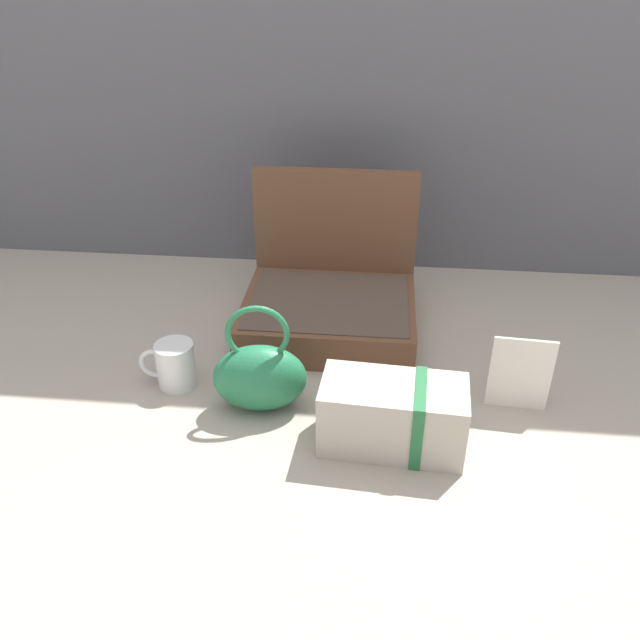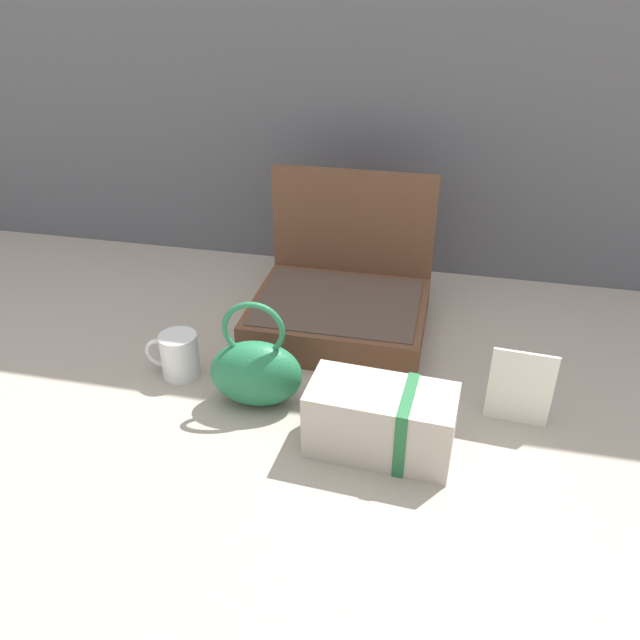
% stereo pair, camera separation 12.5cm
% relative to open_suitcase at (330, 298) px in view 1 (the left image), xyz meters
% --- Properties ---
extents(ground_plane, '(6.00, 6.00, 0.00)m').
position_rel_open_suitcase_xyz_m(ground_plane, '(0.00, -0.22, -0.07)').
color(ground_plane, '#9E9384').
extents(open_suitcase, '(0.39, 0.34, 0.34)m').
position_rel_open_suitcase_xyz_m(open_suitcase, '(0.00, 0.00, 0.00)').
color(open_suitcase, brown).
rests_on(open_suitcase, ground_plane).
extents(teal_pouch_handbag, '(0.19, 0.12, 0.23)m').
position_rel_open_suitcase_xyz_m(teal_pouch_handbag, '(-0.11, -0.33, 0.00)').
color(teal_pouch_handbag, '#237247').
rests_on(teal_pouch_handbag, ground_plane).
extents(cream_toiletry_bag, '(0.26, 0.14, 0.13)m').
position_rel_open_suitcase_xyz_m(cream_toiletry_bag, '(0.15, -0.41, -0.01)').
color(cream_toiletry_bag, '#B2A899').
rests_on(cream_toiletry_bag, ground_plane).
extents(coffee_mug, '(0.12, 0.08, 0.10)m').
position_rel_open_suitcase_xyz_m(coffee_mug, '(-0.29, -0.27, -0.02)').
color(coffee_mug, silver).
rests_on(coffee_mug, ground_plane).
extents(info_card_left, '(0.12, 0.01, 0.16)m').
position_rel_open_suitcase_xyz_m(info_card_left, '(0.39, -0.28, 0.01)').
color(info_card_left, silver).
rests_on(info_card_left, ground_plane).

